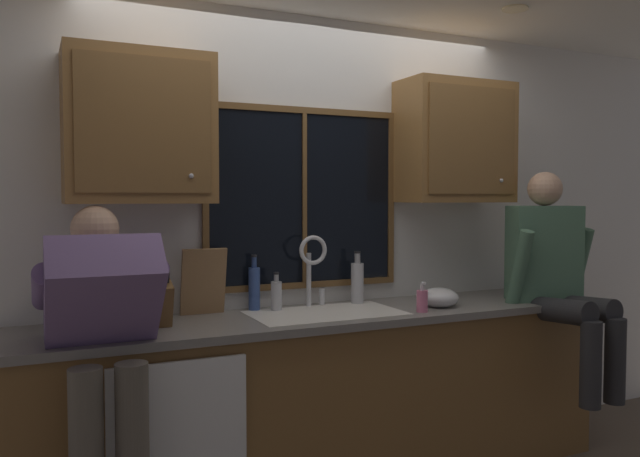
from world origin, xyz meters
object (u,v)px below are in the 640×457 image
object	(u,v)px
person_sitting_on_counter	(556,271)
mixing_bowl	(439,298)
bottle_tall_clear	(357,282)
cutting_board	(203,282)
knife_block	(158,304)
bottle_amber_small	(254,287)
bottle_green_glass	(276,295)
person_standing	(103,341)
soap_dispenser	(422,300)

from	to	relation	value
person_sitting_on_counter	mixing_bowl	distance (m)	0.72
bottle_tall_clear	cutting_board	bearing A→B (deg)	178.77
person_sitting_on_counter	cutting_board	xyz separation A→B (m)	(-1.95, 0.48, -0.01)
mixing_bowl	cutting_board	bearing A→B (deg)	166.62
knife_block	cutting_board	distance (m)	0.35
cutting_board	bottle_amber_small	xyz separation A→B (m)	(0.28, 0.02, -0.05)
knife_block	mixing_bowl	distance (m)	1.54
mixing_bowl	bottle_amber_small	distance (m)	1.03
person_sitting_on_counter	bottle_green_glass	world-z (taller)	person_sitting_on_counter
bottle_green_glass	mixing_bowl	bearing A→B (deg)	-16.68
bottle_green_glass	bottle_tall_clear	world-z (taller)	bottle_tall_clear
mixing_bowl	bottle_green_glass	size ratio (longest dim) A/B	1.05
person_sitting_on_counter	bottle_tall_clear	size ratio (longest dim) A/B	4.18
knife_block	bottle_tall_clear	xyz separation A→B (m)	(1.16, 0.19, 0.02)
person_sitting_on_counter	person_standing	bearing A→B (deg)	-179.71
knife_block	bottle_green_glass	size ratio (longest dim) A/B	1.55
person_standing	soap_dispenser	xyz separation A→B (m)	(1.62, 0.09, 0.04)
soap_dispenser	bottle_green_glass	distance (m)	0.78
knife_block	bottle_amber_small	world-z (taller)	knife_block
knife_block	bottle_tall_clear	bearing A→B (deg)	9.49
person_sitting_on_counter	cutting_board	size ratio (longest dim) A/B	3.57
person_sitting_on_counter	soap_dispenser	bearing A→B (deg)	174.88
person_standing	bottle_amber_small	bearing A→B (deg)	31.94
person_sitting_on_counter	cutting_board	distance (m)	2.01
person_standing	bottle_tall_clear	xyz separation A→B (m)	(1.44, 0.48, 0.11)
bottle_green_glass	bottle_amber_small	distance (m)	0.13
bottle_tall_clear	knife_block	bearing A→B (deg)	-170.51
person_standing	bottle_green_glass	size ratio (longest dim) A/B	7.20
soap_dispenser	bottle_tall_clear	distance (m)	0.43
knife_block	mixing_bowl	xyz separation A→B (m)	(1.53, -0.09, -0.06)
person_standing	bottle_tall_clear	distance (m)	1.52
mixing_bowl	bottle_amber_small	world-z (taller)	bottle_amber_small
bottle_tall_clear	soap_dispenser	bearing A→B (deg)	-64.56
person_sitting_on_counter	bottle_green_glass	xyz separation A→B (m)	(-1.56, 0.45, -0.10)
mixing_bowl	soap_dispenser	bearing A→B (deg)	-150.11
mixing_bowl	bottle_amber_small	size ratio (longest dim) A/B	0.73
knife_block	soap_dispenser	distance (m)	1.36
person_sitting_on_counter	soap_dispenser	world-z (taller)	person_sitting_on_counter
bottle_amber_small	knife_block	bearing A→B (deg)	-157.16
mixing_bowl	bottle_green_glass	distance (m)	0.91
person_sitting_on_counter	mixing_bowl	world-z (taller)	person_sitting_on_counter
soap_dispenser	bottle_amber_small	size ratio (longest dim) A/B	0.54
cutting_board	bottle_tall_clear	world-z (taller)	cutting_board
knife_block	cutting_board	xyz separation A→B (m)	(0.27, 0.21, 0.06)
mixing_bowl	bottle_tall_clear	bearing A→B (deg)	142.68
cutting_board	soap_dispenser	world-z (taller)	cutting_board
person_standing	person_sitting_on_counter	size ratio (longest dim) A/B	1.19
cutting_board	soap_dispenser	size ratio (longest dim) A/B	2.18
person_sitting_on_counter	knife_block	world-z (taller)	person_sitting_on_counter
person_standing	bottle_tall_clear	size ratio (longest dim) A/B	4.95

